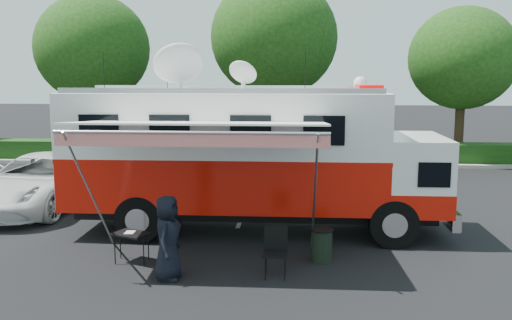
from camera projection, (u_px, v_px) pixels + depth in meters
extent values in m
plane|color=black|center=(255.00, 231.00, 15.62)|extent=(120.00, 120.00, 0.00)
cube|color=#9E998E|center=(359.00, 165.00, 26.18)|extent=(60.00, 0.35, 0.15)
cube|color=black|center=(357.00, 153.00, 27.00)|extent=(60.00, 1.20, 1.00)
cylinder|color=black|center=(95.00, 114.00, 28.72)|extent=(0.44, 0.44, 4.40)
ellipsoid|color=#14380F|center=(92.00, 48.00, 28.21)|extent=(5.63, 5.63, 5.35)
cylinder|color=black|center=(274.00, 111.00, 28.07)|extent=(0.44, 0.44, 4.80)
ellipsoid|color=#14380F|center=(274.00, 38.00, 27.52)|extent=(6.14, 6.14, 5.84)
cylinder|color=black|center=(460.00, 120.00, 27.52)|extent=(0.44, 0.44, 4.00)
ellipsoid|color=#14380F|center=(463.00, 58.00, 27.06)|extent=(5.12, 5.12, 4.86)
cube|color=silver|center=(67.00, 202.00, 19.03)|extent=(0.12, 5.50, 0.01)
cube|color=silver|center=(246.00, 205.00, 18.62)|extent=(0.12, 5.50, 0.01)
cube|color=silver|center=(433.00, 208.00, 18.21)|extent=(0.12, 5.50, 0.01)
cube|color=black|center=(255.00, 210.00, 15.53)|extent=(9.51, 1.55, 0.33)
cylinder|color=black|center=(394.00, 224.00, 14.09)|extent=(1.22, 0.35, 1.22)
cylinder|color=black|center=(380.00, 202.00, 16.49)|extent=(1.22, 0.35, 1.22)
cylinder|color=black|center=(139.00, 219.00, 14.53)|extent=(1.22, 0.35, 1.22)
cylinder|color=black|center=(161.00, 198.00, 16.93)|extent=(1.22, 0.35, 1.22)
cube|color=silver|center=(443.00, 211.00, 15.18)|extent=(0.22, 2.77, 0.44)
cube|color=silver|center=(413.00, 172.00, 15.07)|extent=(1.55, 2.77, 1.88)
cube|color=red|center=(412.00, 196.00, 15.18)|extent=(1.57, 2.79, 0.61)
cube|color=black|center=(441.00, 159.00, 14.97)|extent=(0.13, 2.47, 0.77)
cube|color=red|center=(226.00, 179.00, 15.46)|extent=(8.41, 2.77, 1.33)
cube|color=red|center=(226.00, 155.00, 15.35)|extent=(8.43, 2.79, 0.11)
cube|color=silver|center=(226.00, 125.00, 15.23)|extent=(8.41, 2.77, 1.55)
cube|color=silver|center=(226.00, 94.00, 15.10)|extent=(8.41, 2.77, 0.09)
cube|color=#CC0505|center=(369.00, 88.00, 14.82)|extent=(0.61, 1.05, 0.18)
sphere|color=silver|center=(360.00, 83.00, 15.90)|extent=(0.38, 0.38, 0.38)
ellipsoid|color=silver|center=(178.00, 64.00, 14.90)|extent=(1.33, 1.33, 0.40)
ellipsoid|color=silver|center=(243.00, 72.00, 15.20)|extent=(0.77, 0.77, 0.22)
cylinder|color=black|center=(104.00, 72.00, 15.68)|extent=(0.02, 0.02, 1.11)
cylinder|color=black|center=(167.00, 72.00, 15.56)|extent=(0.02, 0.02, 1.11)
cylinder|color=black|center=(305.00, 72.00, 15.31)|extent=(0.02, 0.02, 1.11)
cube|color=silver|center=(201.00, 123.00, 12.53)|extent=(5.53, 2.65, 0.23)
cube|color=red|center=(190.00, 139.00, 11.27)|extent=(5.53, 0.04, 0.31)
cylinder|color=#B2B2B7|center=(190.00, 133.00, 11.23)|extent=(5.53, 0.07, 0.07)
cylinder|color=#B2B2B7|center=(91.00, 195.00, 12.88)|extent=(0.05, 2.84, 3.19)
cylinder|color=#B2B2B7|center=(314.00, 198.00, 12.53)|extent=(0.05, 2.84, 3.19)
imported|color=silver|center=(44.00, 207.00, 18.34)|extent=(3.51, 6.45, 1.72)
imported|color=black|center=(169.00, 279.00, 12.03)|extent=(0.62, 0.91, 1.80)
cube|color=black|center=(131.00, 234.00, 13.02)|extent=(0.97, 0.84, 0.04)
cylinder|color=black|center=(115.00, 250.00, 12.89)|extent=(0.02, 0.02, 0.66)
cylinder|color=black|center=(120.00, 245.00, 13.30)|extent=(0.02, 0.02, 0.66)
cylinder|color=black|center=(144.00, 251.00, 12.84)|extent=(0.02, 0.02, 0.66)
cylinder|color=black|center=(148.00, 245.00, 13.26)|extent=(0.02, 0.02, 0.66)
cube|color=silver|center=(130.00, 232.00, 13.07)|extent=(0.21, 0.28, 0.01)
cube|color=black|center=(275.00, 254.00, 12.06)|extent=(0.53, 0.53, 0.05)
cube|color=black|center=(276.00, 238.00, 12.27)|extent=(0.51, 0.07, 0.56)
cylinder|color=black|center=(265.00, 269.00, 11.92)|extent=(0.02, 0.02, 0.51)
cylinder|color=black|center=(266.00, 262.00, 12.31)|extent=(0.02, 0.02, 0.51)
cylinder|color=black|center=(285.00, 269.00, 11.89)|extent=(0.02, 0.02, 0.51)
cylinder|color=black|center=(285.00, 263.00, 12.29)|extent=(0.02, 0.02, 0.51)
cylinder|color=black|center=(322.00, 246.00, 13.09)|extent=(0.48, 0.48, 0.73)
cylinder|color=black|center=(322.00, 230.00, 13.03)|extent=(0.51, 0.51, 0.04)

